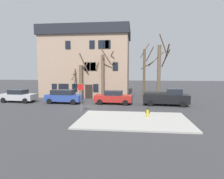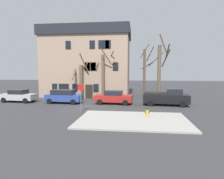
{
  "view_description": "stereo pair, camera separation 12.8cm",
  "coord_description": "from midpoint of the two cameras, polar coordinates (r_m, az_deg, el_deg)",
  "views": [
    {
      "loc": [
        5.22,
        -21.87,
        4.23
      ],
      "look_at": [
        2.52,
        1.84,
        1.88
      ],
      "focal_mm": 31.35,
      "sensor_mm": 36.0,
      "label": 1
    },
    {
      "loc": [
        5.35,
        -21.86,
        4.23
      ],
      "look_at": [
        2.52,
        1.84,
        1.88
      ],
      "focal_mm": 31.35,
      "sensor_mm": 36.0,
      "label": 2
    }
  ],
  "objects": [
    {
      "name": "tree_bare_near",
      "position": [
        29.4,
        -8.9,
        2.92
      ],
      "size": [
        2.46,
        2.44,
        6.66
      ],
      "color": "brown",
      "rests_on": "ground_plane"
    },
    {
      "name": "street_sign_pole",
      "position": [
        19.92,
        -8.93,
        -0.81
      ],
      "size": [
        0.76,
        0.07,
        2.9
      ],
      "color": "slate",
      "rests_on": "ground_plane"
    },
    {
      "name": "tree_bare_end",
      "position": [
        27.98,
        13.86,
        5.52
      ],
      "size": [
        2.93,
        2.64,
        9.03
      ],
      "color": "brown",
      "rests_on": "ground_plane"
    },
    {
      "name": "car_silver_sedan",
      "position": [
        28.94,
        -25.48,
        -1.66
      ],
      "size": [
        4.7,
        2.19,
        1.67
      ],
      "color": "#B7BABF",
      "rests_on": "ground_plane"
    },
    {
      "name": "tree_bare_mid",
      "position": [
        28.75,
        -2.33,
        4.47
      ],
      "size": [
        2.95,
        3.12,
        7.27
      ],
      "color": "brown",
      "rests_on": "ground_plane"
    },
    {
      "name": "building_main",
      "position": [
        33.75,
        -6.91,
        7.96
      ],
      "size": [
        14.28,
        8.68,
        11.15
      ],
      "color": "tan",
      "rests_on": "ground_plane"
    },
    {
      "name": "tree_bare_far",
      "position": [
        27.89,
        9.61,
        4.77
      ],
      "size": [
        1.88,
        1.68,
        8.02
      ],
      "color": "brown",
      "rests_on": "ground_plane"
    },
    {
      "name": "sidewalk_slab",
      "position": [
        16.78,
        6.3,
        -8.81
      ],
      "size": [
        9.22,
        6.17,
        0.12
      ],
      "primitive_type": "cube",
      "color": "#A8A59E",
      "rests_on": "ground_plane"
    },
    {
      "name": "car_red_sedan",
      "position": [
        24.58,
        0.6,
        -2.27
      ],
      "size": [
        4.75,
        2.21,
        1.71
      ],
      "color": "#AD231E",
      "rests_on": "ground_plane"
    },
    {
      "name": "bicycle_leaning",
      "position": [
        29.41,
        -14.3,
        -2.11
      ],
      "size": [
        1.68,
        0.59,
        1.03
      ],
      "color": "black",
      "rests_on": "ground_plane"
    },
    {
      "name": "car_blue_wagon",
      "position": [
        25.86,
        -13.76,
        -1.92
      ],
      "size": [
        4.69,
        2.17,
        1.76
      ],
      "color": "#2D4799",
      "rests_on": "ground_plane"
    },
    {
      "name": "fire_hydrant",
      "position": [
        17.6,
        10.43,
        -6.58
      ],
      "size": [
        0.42,
        0.22,
        0.81
      ],
      "color": "gold",
      "rests_on": "sidewalk_slab"
    },
    {
      "name": "ground_plane",
      "position": [
        22.89,
        -6.69,
        -5.07
      ],
      "size": [
        120.0,
        120.0,
        0.0
      ],
      "primitive_type": "plane",
      "color": "#38383A"
    },
    {
      "name": "pickup_truck_black",
      "position": [
        24.5,
        15.72,
        -2.19
      ],
      "size": [
        5.5,
        2.54,
        2.05
      ],
      "color": "black",
      "rests_on": "ground_plane"
    }
  ]
}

